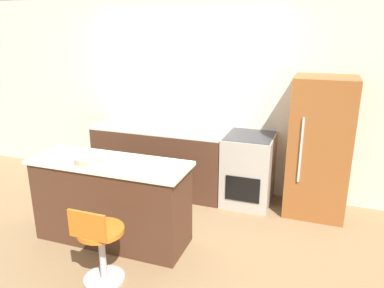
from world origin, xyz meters
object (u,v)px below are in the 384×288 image
refrigerator (319,147)px  kettle (136,118)px  oven_range (248,169)px  stool_chair (100,245)px  mixing_bowl (205,127)px

refrigerator → kettle: refrigerator is taller
oven_range → stool_chair: 2.25m
oven_range → stool_chair: (-0.91, -2.06, -0.08)m
oven_range → refrigerator: size_ratio=0.54×
refrigerator → kettle: (-2.47, 0.03, 0.15)m
stool_chair → oven_range: bearing=66.2°
stool_chair → mixing_bowl: mixing_bowl is taller
mixing_bowl → refrigerator: bearing=-1.3°
oven_range → refrigerator: bearing=1.1°
oven_range → kettle: kettle is taller
oven_range → refrigerator: (0.84, 0.02, 0.39)m
kettle → mixing_bowl: kettle is taller
refrigerator → mixing_bowl: 1.45m
oven_range → mixing_bowl: size_ratio=3.46×
oven_range → stool_chair: bearing=-113.8°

